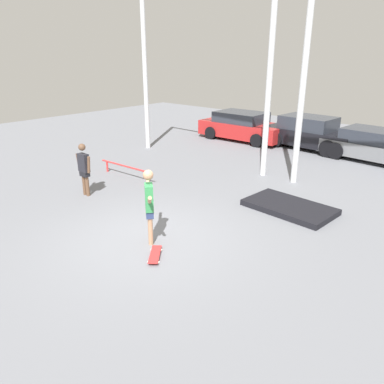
{
  "coord_description": "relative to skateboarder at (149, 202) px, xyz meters",
  "views": [
    {
      "loc": [
        5.97,
        -5.18,
        4.12
      ],
      "look_at": [
        0.07,
        1.45,
        0.79
      ],
      "focal_mm": 35.0,
      "sensor_mm": 36.0,
      "label": 1
    }
  ],
  "objects": [
    {
      "name": "parked_car_black",
      "position": [
        -1.33,
        10.87,
        -0.31
      ],
      "size": [
        4.21,
        2.07,
        1.44
      ],
      "rotation": [
        0.0,
        0.0,
        -0.06
      ],
      "color": "black",
      "rests_on": "ground_plane"
    },
    {
      "name": "grind_rail",
      "position": [
        -4.21,
        2.71,
        -0.67
      ],
      "size": [
        2.54,
        0.18,
        0.42
      ],
      "rotation": [
        0.0,
        0.0,
        0.05
      ],
      "color": "red",
      "rests_on": "ground_plane"
    },
    {
      "name": "canopy_support_left",
      "position": [
        -3.81,
        6.1,
        3.01
      ],
      "size": [
        6.27,
        0.2,
        6.56
      ],
      "color": "silver",
      "rests_on": "ground_plane"
    },
    {
      "name": "skateboard",
      "position": [
        0.54,
        -0.38,
        -0.94
      ],
      "size": [
        0.65,
        0.73,
        0.08
      ],
      "rotation": [
        0.0,
        0.0,
        -0.88
      ],
      "color": "red",
      "rests_on": "ground_plane"
    },
    {
      "name": "skateboarder",
      "position": [
        0.0,
        0.0,
        0.0
      ],
      "size": [
        1.14,
        0.98,
        1.75
      ],
      "rotation": [
        0.0,
        0.0,
        -0.7
      ],
      "color": "tan",
      "rests_on": "ground_plane"
    },
    {
      "name": "ground_plane",
      "position": [
        -0.18,
        0.1,
        -1.0
      ],
      "size": [
        36.0,
        36.0,
        0.0
      ],
      "primitive_type": "plane",
      "color": "slate"
    },
    {
      "name": "bystander",
      "position": [
        -3.75,
        0.77,
        -0.11
      ],
      "size": [
        0.67,
        0.21,
        1.61
      ],
      "rotation": [
        0.0,
        0.0,
        3.17
      ],
      "color": "brown",
      "rests_on": "ground_plane"
    },
    {
      "name": "parked_car_red",
      "position": [
        -4.62,
        10.4,
        -0.35
      ],
      "size": [
        4.33,
        2.11,
        1.36
      ],
      "rotation": [
        0.0,
        0.0,
        0.02
      ],
      "color": "red",
      "rests_on": "ground_plane"
    },
    {
      "name": "manual_pad",
      "position": [
        1.45,
        3.86,
        -0.92
      ],
      "size": [
        2.46,
        1.53,
        0.16
      ],
      "primitive_type": "cube",
      "rotation": [
        0.0,
        0.0,
        -0.07
      ],
      "color": "black",
      "rests_on": "ground_plane"
    },
    {
      "name": "parked_car_grey",
      "position": [
        1.68,
        10.66,
        -0.39
      ],
      "size": [
        4.59,
        2.22,
        1.26
      ],
      "rotation": [
        0.0,
        0.0,
        -0.09
      ],
      "color": "slate",
      "rests_on": "ground_plane"
    }
  ]
}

